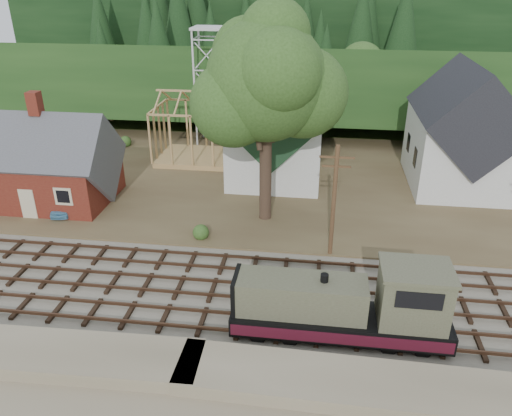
# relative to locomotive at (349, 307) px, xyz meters

# --- Properties ---
(ground) EXTENTS (140.00, 140.00, 0.00)m
(ground) POSITION_rel_locomotive_xyz_m (-7.87, 3.00, -2.00)
(ground) COLOR #384C1E
(ground) RESTS_ON ground
(embankment) EXTENTS (64.00, 5.00, 1.60)m
(embankment) POSITION_rel_locomotive_xyz_m (-7.87, -5.50, -2.00)
(embankment) COLOR #7F7259
(embankment) RESTS_ON ground
(railroad_bed) EXTENTS (64.00, 11.00, 0.16)m
(railroad_bed) POSITION_rel_locomotive_xyz_m (-7.87, 3.00, -1.92)
(railroad_bed) COLOR #726B5B
(railroad_bed) RESTS_ON ground
(village_flat) EXTENTS (64.00, 26.00, 0.30)m
(village_flat) POSITION_rel_locomotive_xyz_m (-7.87, 21.00, -1.85)
(village_flat) COLOR brown
(village_flat) RESTS_ON ground
(hillside) EXTENTS (70.00, 28.96, 12.74)m
(hillside) POSITION_rel_locomotive_xyz_m (-7.87, 45.00, -2.00)
(hillside) COLOR #1E3F19
(hillside) RESTS_ON ground
(ridge) EXTENTS (80.00, 20.00, 12.00)m
(ridge) POSITION_rel_locomotive_xyz_m (-7.87, 61.00, -2.00)
(ridge) COLOR black
(ridge) RESTS_ON ground
(depot) EXTENTS (10.80, 7.41, 9.00)m
(depot) POSITION_rel_locomotive_xyz_m (-23.87, 14.00, 1.21)
(depot) COLOR #5F1C15
(depot) RESTS_ON village_flat
(church) EXTENTS (8.40, 15.17, 13.00)m
(church) POSITION_rel_locomotive_xyz_m (-5.87, 22.68, 3.18)
(church) COLOR silver
(church) RESTS_ON village_flat
(farmhouse) EXTENTS (8.40, 10.80, 10.60)m
(farmhouse) POSITION_rel_locomotive_xyz_m (10.13, 22.00, 2.86)
(farmhouse) COLOR silver
(farmhouse) RESTS_ON village_flat
(timber_frame) EXTENTS (8.20, 6.20, 6.99)m
(timber_frame) POSITION_rel_locomotive_xyz_m (-13.87, 25.00, 1.26)
(timber_frame) COLOR tan
(timber_frame) RESTS_ON village_flat
(lattice_tower) EXTENTS (3.20, 3.20, 12.12)m
(lattice_tower) POSITION_rel_locomotive_xyz_m (-13.87, 31.00, 8.03)
(lattice_tower) COLOR silver
(lattice_tower) RESTS_ON village_flat
(big_tree) EXTENTS (10.90, 8.40, 14.70)m
(big_tree) POSITION_rel_locomotive_xyz_m (-5.70, 13.08, 8.21)
(big_tree) COLOR #38281E
(big_tree) RESTS_ON village_flat
(telegraph_pole_near) EXTENTS (2.20, 0.28, 8.00)m
(telegraph_pole_near) POSITION_rel_locomotive_xyz_m (-0.87, 8.20, 2.24)
(telegraph_pole_near) COLOR #4C331E
(telegraph_pole_near) RESTS_ON ground
(locomotive) EXTENTS (11.11, 2.78, 4.47)m
(locomotive) POSITION_rel_locomotive_xyz_m (0.00, 0.00, 0.00)
(locomotive) COLOR black
(locomotive) RESTS_ON railroad_bed
(car_blue) EXTENTS (2.14, 3.90, 1.26)m
(car_blue) POSITION_rel_locomotive_xyz_m (-21.72, 11.92, -1.07)
(car_blue) COLOR #60A7CF
(car_blue) RESTS_ON village_flat
(car_red) EXTENTS (4.64, 2.76, 1.21)m
(car_red) POSITION_rel_locomotive_xyz_m (12.65, 20.37, -1.10)
(car_red) COLOR red
(car_red) RESTS_ON village_flat
(patio_set) EXTENTS (2.00, 2.00, 2.23)m
(patio_set) POSITION_rel_locomotive_xyz_m (-21.94, 11.55, 0.20)
(patio_set) COLOR silver
(patio_set) RESTS_ON village_flat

